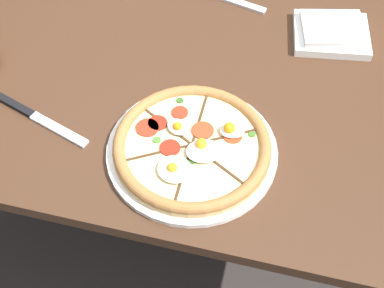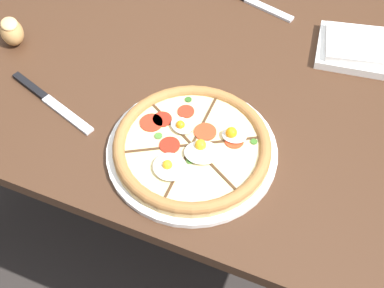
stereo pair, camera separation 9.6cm
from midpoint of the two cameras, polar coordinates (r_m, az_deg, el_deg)
The scene contains 5 objects.
ground_plane at distance 1.85m, azimuth -3.10°, elevation -8.74°, with size 12.00×12.00×0.00m, color #2D2826.
dining_table at distance 1.31m, azimuth -4.34°, elevation 5.20°, with size 1.49×0.86×0.75m.
pizza at distance 1.06m, azimuth -2.60°, elevation -0.50°, with size 0.34×0.34×0.05m.
napkin_folded at distance 1.33m, azimuth 12.65°, elevation 11.44°, with size 0.20×0.17×0.04m.
knife_main at distance 1.18m, azimuth -18.31°, elevation 2.49°, with size 0.24×0.10×0.01m.
Camera 1 is at (0.26, -0.85, 1.62)m, focal length 50.00 mm.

